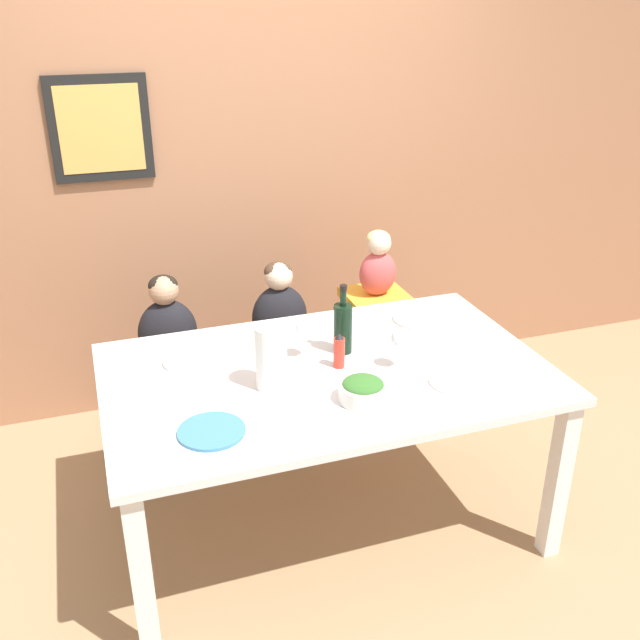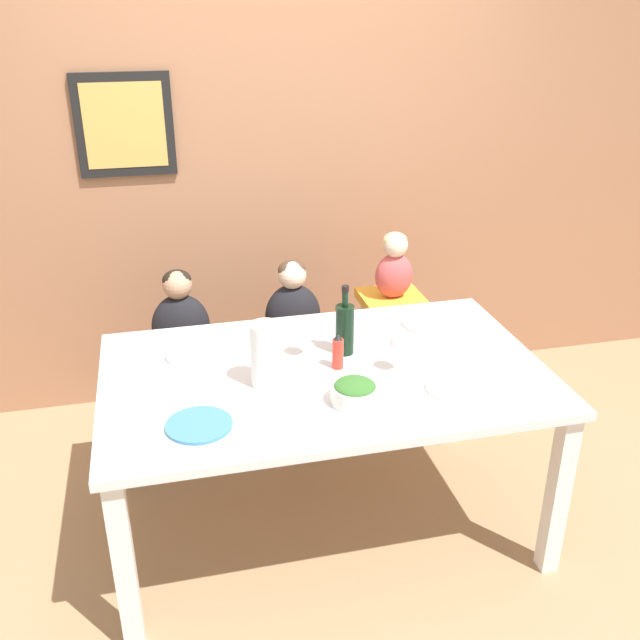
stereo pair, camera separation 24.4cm
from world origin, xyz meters
The scene contains 19 objects.
ground_plane centered at (0.00, 0.00, 0.00)m, with size 14.00×14.00×0.00m, color #9E7A56.
wall_back centered at (0.00, 1.29, 1.35)m, with size 10.00×0.09×2.70m.
dining_table centered at (0.00, 0.00, 0.67)m, with size 1.72×1.05×0.75m.
chair_far_left centered at (-0.52, 0.77, 0.39)m, with size 0.37×0.39×0.47m.
chair_far_center centered at (0.03, 0.77, 0.39)m, with size 0.37×0.39×0.47m.
chair_right_highchair centered at (0.55, 0.77, 0.53)m, with size 0.31×0.34×0.69m.
person_child_left centered at (-0.52, 0.77, 0.68)m, with size 0.28×0.19×0.45m.
person_child_center centered at (0.03, 0.77, 0.68)m, with size 0.28×0.19×0.45m.
person_baby_right centered at (0.55, 0.77, 0.86)m, with size 0.19×0.13×0.34m.
wine_bottle centered at (0.11, 0.12, 0.86)m, with size 0.08×0.08×0.29m.
paper_towel_roll centered at (-0.24, -0.06, 0.88)m, with size 0.12×0.12×0.25m.
wine_glass_near centered at (0.28, -0.07, 0.87)m, with size 0.07×0.07×0.17m.
wine_glass_far centered at (-0.05, 0.13, 0.87)m, with size 0.07×0.07×0.17m.
salad_bowl_large centered at (0.05, -0.26, 0.79)m, with size 0.18×0.18×0.09m.
dinner_plate_front_left centered at (-0.51, -0.29, 0.76)m, with size 0.23×0.23×0.01m.
dinner_plate_back_left centered at (-0.49, 0.24, 0.76)m, with size 0.23×0.23×0.01m.
dinner_plate_back_right centered at (0.55, 0.30, 0.76)m, with size 0.23×0.23×0.01m.
dinner_plate_front_right centered at (0.44, -0.26, 0.76)m, with size 0.23×0.23×0.01m.
condiment_bottle_hot_sauce centered at (0.05, 0.01, 0.82)m, with size 0.04×0.04×0.15m.
Camera 2 is at (-0.59, -2.38, 2.11)m, focal length 40.00 mm.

